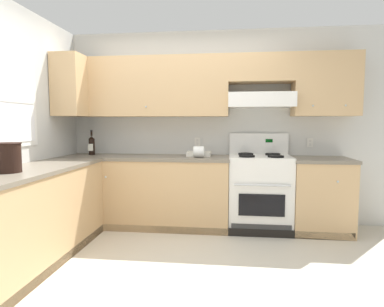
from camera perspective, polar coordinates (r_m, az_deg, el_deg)
ground_plane at (r=3.20m, az=-5.20°, el=-19.28°), size 7.04×7.04×0.00m
wall_back at (r=4.38m, az=3.97°, el=7.20°), size 4.68×0.57×2.55m
wall_left at (r=3.78m, az=-28.99°, el=4.83°), size 0.47×4.00×2.55m
counter_back_run at (r=4.22m, az=-0.86°, el=-6.76°), size 3.60×0.65×0.91m
counter_left_run at (r=3.51m, az=-25.88°, el=-9.76°), size 0.63×1.91×0.91m
stove at (r=4.20m, az=11.69°, el=-6.53°), size 0.76×0.62×1.20m
wine_bottle at (r=4.59m, az=-17.08°, el=1.43°), size 0.08×0.08×0.33m
bowl at (r=4.23m, az=1.22°, el=-0.18°), size 0.30×0.23×0.06m
bucket at (r=3.19m, az=-29.32°, el=-0.52°), size 0.21×0.21×0.26m
paper_towel_roll at (r=4.05m, az=1.22°, el=0.30°), size 0.13×0.14×0.14m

